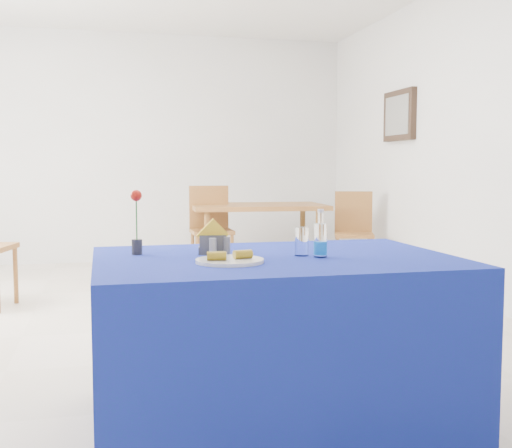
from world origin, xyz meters
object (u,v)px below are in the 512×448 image
at_px(plate, 230,261).
at_px(water_bottle, 320,241).
at_px(blue_table, 275,339).
at_px(oak_table, 258,211).
at_px(chair_bg_left, 210,223).
at_px(chair_bg_right, 354,227).

xyz_separation_m(plate, water_bottle, (0.43, 0.07, 0.06)).
bearing_deg(blue_table, water_bottle, -19.07).
bearing_deg(oak_table, blue_table, -102.77).
bearing_deg(water_bottle, chair_bg_left, 87.23).
height_order(plate, oak_table, plate).
relative_size(plate, water_bottle, 1.35).
bearing_deg(plate, chair_bg_right, 60.83).
relative_size(water_bottle, oak_table, 0.14).
relative_size(blue_table, water_bottle, 7.44).
relative_size(water_bottle, chair_bg_left, 0.22).
height_order(water_bottle, chair_bg_right, water_bottle).
bearing_deg(water_bottle, blue_table, 160.93).
bearing_deg(chair_bg_right, chair_bg_left, -176.25).
relative_size(oak_table, chair_bg_left, 1.57).
relative_size(chair_bg_left, chair_bg_right, 1.07).
xyz_separation_m(blue_table, oak_table, (0.94, 4.13, 0.30)).
xyz_separation_m(plate, oak_table, (1.17, 4.27, -0.09)).
distance_m(oak_table, chair_bg_left, 0.56).
xyz_separation_m(plate, blue_table, (0.24, 0.14, -0.39)).
height_order(water_bottle, chair_bg_left, water_bottle).
bearing_deg(plate, water_bottle, 9.45).
bearing_deg(oak_table, chair_bg_left, -174.83).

